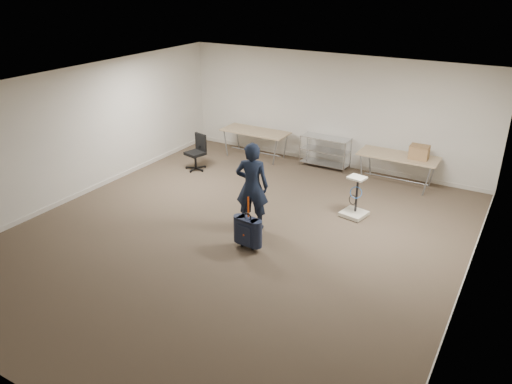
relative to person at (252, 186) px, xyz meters
The scene contains 10 objects.
ground 0.98m from the person, 98.91° to the right, with size 9.00×9.00×0.00m, color #443529.
room_shell 1.24m from the person, 94.38° to the left, with size 8.00×9.00×9.00m.
folding_table_left 4.02m from the person, 119.41° to the left, with size 1.80×0.75×0.73m.
folding_table_right 3.95m from the person, 62.39° to the left, with size 1.80×0.75×0.73m.
wire_shelf 3.77m from the person, 91.09° to the left, with size 1.22×0.47×0.80m.
person is the anchor object (origin of this frame).
suitcase 0.98m from the person, 64.76° to the right, with size 0.39×0.25×1.02m.
office_chair 3.48m from the person, 144.65° to the left, with size 0.54×0.54×0.89m.
equipment_cart 2.22m from the person, 42.89° to the left, with size 0.55×0.55×0.87m.
cardboard_box 4.17m from the person, 57.04° to the left, with size 0.41×0.31×0.31m, color #977046.
Camera 1 is at (4.49, -6.99, 4.60)m, focal length 35.00 mm.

